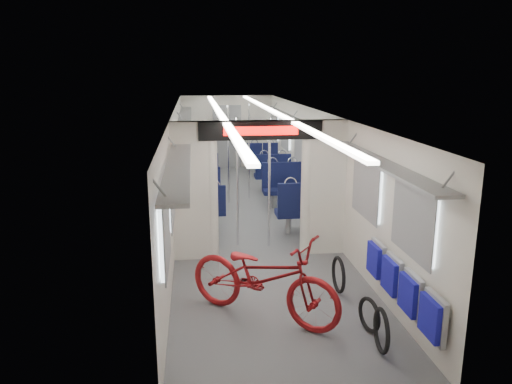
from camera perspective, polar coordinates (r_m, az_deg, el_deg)
The scene contains 14 objects.
carriage at distance 9.93m, azimuth -0.88°, elevation 4.56°, with size 12.00×12.02×2.31m.
bicycle at distance 6.37m, azimuth 0.83°, elevation -9.69°, with size 0.74×2.13×1.12m, color maroon.
flip_bench at distance 6.35m, azimuth 16.22°, elevation -10.15°, with size 0.12×2.09×0.50m.
bike_hoop_a at distance 5.97m, azimuth 14.12°, elevation -15.31°, with size 0.52×0.52×0.05m, color black.
bike_hoop_b at distance 6.36m, azimuth 12.80°, elevation -13.72°, with size 0.44×0.44×0.05m, color black.
bike_hoop_c at distance 7.28m, azimuth 9.40°, elevation -9.49°, with size 0.53×0.53×0.05m, color black.
seat_bay_near_left at distance 10.50m, azimuth -6.20°, elevation -0.44°, with size 0.88×1.94×1.06m.
seat_bay_near_right at distance 10.51m, azimuth 4.06°, elevation -0.15°, with size 0.95×2.25×1.15m.
seat_bay_far_left at distance 13.88m, azimuth -6.49°, elevation 3.21°, with size 0.94×2.21×1.14m.
seat_bay_far_right at distance 13.82m, azimuth 1.31°, elevation 3.19°, with size 0.92×2.10×1.11m.
stanchion_near_left at distance 8.80m, azimuth -2.15°, elevation 1.02°, with size 0.04×0.04×2.30m, color silver.
stanchion_near_right at distance 8.74m, azimuth 1.52°, elevation 0.93°, with size 0.05×0.05×2.30m, color silver.
stanchion_far_left at distance 11.71m, azimuth -3.17°, elevation 4.23°, with size 0.05×0.05×2.30m, color silver.
stanchion_far_right at distance 12.12m, azimuth -0.81°, elevation 4.58°, with size 0.04×0.04×2.30m, color silver.
Camera 1 is at (-1.07, -10.00, 3.10)m, focal length 35.00 mm.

